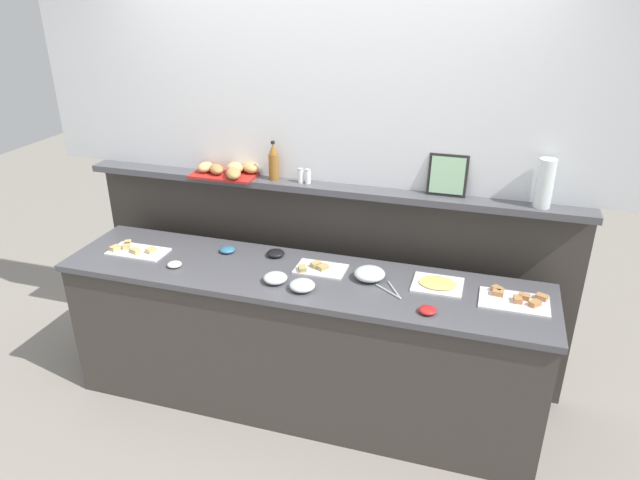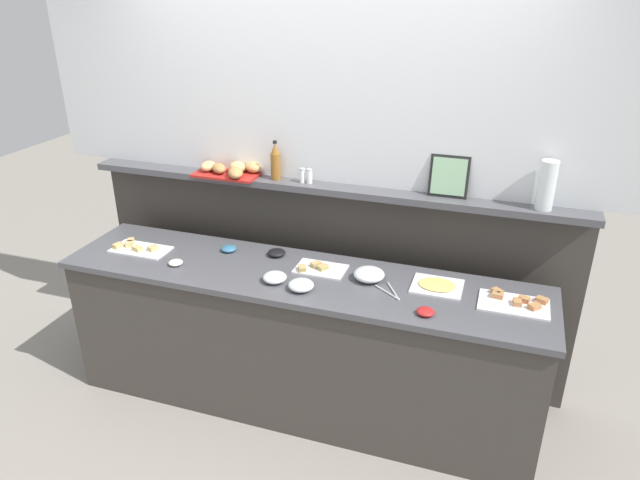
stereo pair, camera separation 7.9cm
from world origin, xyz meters
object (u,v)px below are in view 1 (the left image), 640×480
sandwich_platter_rear (516,300)px  water_carafe (545,183)px  serving_tongs (392,291)px  salt_shaker (301,176)px  sandwich_platter_side (136,250)px  condiment_bowl_cream (276,253)px  cold_cuts_platter (438,284)px  condiment_bowl_teal (428,310)px  framed_picture (448,175)px  condiment_bowl_red (175,264)px  pepper_shaker (308,176)px  glass_bowl_medium (275,278)px  bread_basket (228,171)px  glass_bowl_small (302,286)px  sandwich_platter_front (319,268)px  glass_bowl_large (370,274)px  vinegar_bottle_amber (273,163)px  condiment_bowl_dark (227,250)px

sandwich_platter_rear → water_carafe: water_carafe is taller
serving_tongs → salt_shaker: bearing=145.5°
sandwich_platter_side → condiment_bowl_cream: 0.85m
cold_cuts_platter → condiment_bowl_teal: 0.29m
condiment_bowl_teal → cold_cuts_platter: bearing=87.0°
salt_shaker → sandwich_platter_side: bearing=-155.1°
framed_picture → condiment_bowl_red: bearing=-158.6°
salt_shaker → pepper_shaker: size_ratio=1.00×
condiment_bowl_cream → condiment_bowl_teal: (0.94, -0.37, -0.00)m
glass_bowl_medium → bread_basket: bearing=133.8°
glass_bowl_medium → condiment_bowl_cream: (-0.11, 0.30, -0.01)m
sandwich_platter_side → condiment_bowl_red: size_ratio=4.24×
cold_cuts_platter → glass_bowl_small: size_ratio=1.96×
cold_cuts_platter → water_carafe: bearing=32.8°
condiment_bowl_cream → framed_picture: size_ratio=0.46×
sandwich_platter_front → glass_bowl_large: bearing=-4.4°
sandwich_platter_rear → vinegar_bottle_amber: size_ratio=1.47×
condiment_bowl_cream → pepper_shaker: bearing=60.2°
condiment_bowl_dark → condiment_bowl_red: bearing=-128.2°
glass_bowl_large → serving_tongs: (0.14, -0.10, -0.03)m
condiment_bowl_teal → bread_basket: bearing=156.1°
cold_cuts_platter → condiment_bowl_teal: (-0.02, -0.29, 0.01)m
condiment_bowl_red → pepper_shaker: (0.63, 0.52, 0.42)m
sandwich_platter_front → cold_cuts_platter: (0.66, 0.01, -0.00)m
sandwich_platter_side → sandwich_platter_front: bearing=5.1°
cold_cuts_platter → vinegar_bottle_amber: bearing=163.3°
serving_tongs → vinegar_bottle_amber: 1.06m
condiment_bowl_teal → pepper_shaker: size_ratio=1.03×
condiment_bowl_cream → bread_basket: (-0.38, 0.21, 0.41)m
salt_shaker → serving_tongs: bearing=-34.5°
condiment_bowl_cream → framed_picture: bearing=15.9°
glass_bowl_large → condiment_bowl_teal: (0.35, -0.26, -0.01)m
pepper_shaker → condiment_bowl_dark: bearing=-148.4°
condiment_bowl_cream → condiment_bowl_dark: bearing=-173.2°
serving_tongs → water_carafe: (0.70, 0.45, 0.52)m
sandwich_platter_front → condiment_bowl_dark: (-0.59, 0.06, 0.01)m
condiment_bowl_dark → framed_picture: (1.23, 0.30, 0.49)m
glass_bowl_large → pepper_shaker: size_ratio=1.94×
serving_tongs → glass_bowl_medium: bearing=-172.7°
glass_bowl_large → water_carafe: water_carafe is taller
condiment_bowl_cream → vinegar_bottle_amber: bearing=110.6°
sandwich_platter_front → framed_picture: bearing=29.6°
condiment_bowl_teal → water_carafe: size_ratio=0.34×
bread_basket → framed_picture: bearing=2.3°
vinegar_bottle_amber → sandwich_platter_side: bearing=-149.8°
condiment_bowl_cream → vinegar_bottle_amber: vinegar_bottle_amber is taller
sandwich_platter_side → sandwich_platter_rear: (2.18, 0.06, 0.00)m
condiment_bowl_red → glass_bowl_medium: bearing=-0.2°
vinegar_bottle_amber → framed_picture: bearing=1.8°
glass_bowl_large → vinegar_bottle_amber: size_ratio=0.72×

